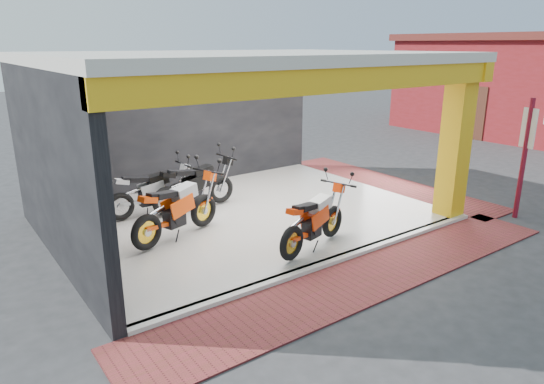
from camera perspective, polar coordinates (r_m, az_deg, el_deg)
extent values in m
plane|color=#2D2D30|center=(9.82, 3.57, -6.18)|extent=(80.00, 80.00, 0.00)
cube|color=white|center=(11.30, -2.90, -2.72)|extent=(8.00, 6.00, 0.10)
cube|color=beige|center=(10.64, -3.19, 15.59)|extent=(8.40, 6.40, 0.20)
cube|color=black|center=(13.51, -10.32, 7.76)|extent=(8.20, 0.20, 3.50)
cube|color=black|center=(9.32, -24.65, 2.35)|extent=(0.20, 6.20, 3.50)
cube|color=gold|center=(11.56, 20.76, 5.39)|extent=(0.50, 0.50, 3.50)
cube|color=gold|center=(8.30, 8.51, 12.96)|extent=(8.40, 0.30, 0.40)
cube|color=gold|center=(13.26, 11.95, 14.24)|extent=(0.30, 6.40, 0.40)
cube|color=white|center=(9.11, 7.70, -7.89)|extent=(8.00, 0.20, 0.10)
cube|color=maroon|center=(8.64, 11.30, -9.79)|extent=(9.00, 1.40, 0.03)
cube|color=maroon|center=(14.37, 13.31, 1.03)|extent=(1.40, 7.00, 0.03)
cube|color=#3F1E14|center=(22.15, 22.68, 8.57)|extent=(0.06, 1.00, 2.20)
cylinder|color=maroon|center=(12.27, 27.49, 3.39)|extent=(0.11, 0.11, 2.75)
cube|color=white|center=(12.15, 27.95, 6.66)|extent=(0.12, 0.38, 0.88)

